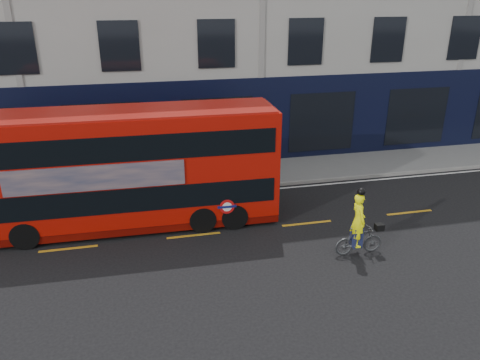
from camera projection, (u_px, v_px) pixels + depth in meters
name	position (u px, v px, depth m)	size (l,w,h in m)	color
ground	(323.00, 244.00, 15.09)	(120.00, 120.00, 0.00)	black
pavement	(268.00, 172.00, 20.94)	(60.00, 3.00, 0.12)	slate
kerb	(278.00, 184.00, 19.59)	(60.00, 0.12, 0.13)	gray
road_edge_line	(280.00, 188.00, 19.34)	(58.00, 0.10, 0.01)	silver
lane_dashes	(307.00, 223.00, 16.45)	(58.00, 0.12, 0.01)	#C58917
bus	(128.00, 169.00, 15.64)	(10.10, 2.50, 4.05)	#B20F07
cyclist	(359.00, 232.00, 14.28)	(1.55, 0.62, 2.23)	#424547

